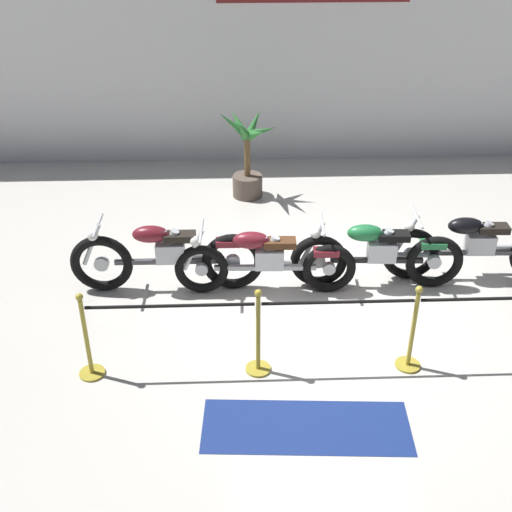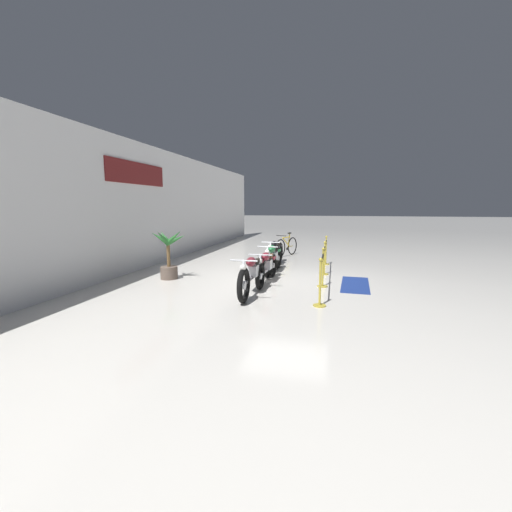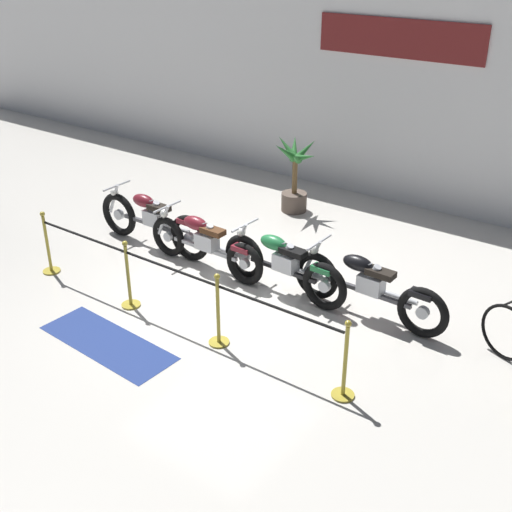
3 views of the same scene
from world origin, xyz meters
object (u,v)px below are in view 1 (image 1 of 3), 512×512
(floor_banner, at_px, (306,427))
(stanchion_mid_left, at_px, (258,344))
(motorcycle_maroon_1, at_px, (265,261))
(stanchion_mid_right, at_px, (411,340))
(motorcycle_green_2, at_px, (376,255))
(motorcycle_maroon_0, at_px, (166,257))
(stanchion_far_left, at_px, (233,322))
(motorcycle_black_3, at_px, (475,247))
(potted_palm_left_of_row, at_px, (247,158))

(floor_banner, bearing_deg, stanchion_mid_left, 120.06)
(motorcycle_maroon_1, height_order, stanchion_mid_right, stanchion_mid_right)
(motorcycle_green_2, distance_m, floor_banner, 2.78)
(motorcycle_maroon_0, xyz_separation_m, stanchion_mid_right, (2.76, -1.65, -0.13))
(stanchion_far_left, relative_size, floor_banner, 2.66)
(motorcycle_green_2, bearing_deg, stanchion_far_left, -138.91)
(motorcycle_green_2, height_order, motorcycle_black_3, same)
(stanchion_mid_left, bearing_deg, floor_banner, -63.24)
(potted_palm_left_of_row, height_order, stanchion_mid_right, potted_palm_left_of_row)
(motorcycle_black_3, height_order, stanchion_mid_left, stanchion_mid_left)
(motorcycle_maroon_0, xyz_separation_m, motorcycle_maroon_1, (1.25, -0.11, -0.03))
(floor_banner, bearing_deg, potted_palm_left_of_row, 97.95)
(potted_palm_left_of_row, distance_m, stanchion_mid_left, 4.44)
(motorcycle_black_3, relative_size, floor_banner, 1.19)
(motorcycle_green_2, height_order, stanchion_mid_right, stanchion_mid_right)
(stanchion_mid_left, distance_m, stanchion_mid_right, 1.66)
(motorcycle_maroon_1, xyz_separation_m, motorcycle_green_2, (1.45, 0.08, 0.01))
(stanchion_far_left, height_order, stanchion_mid_right, same)
(stanchion_mid_right, bearing_deg, motorcycle_maroon_1, 134.54)
(stanchion_mid_right, bearing_deg, floor_banner, -144.48)
(motorcycle_black_3, bearing_deg, stanchion_mid_right, -125.64)
(motorcycle_black_3, distance_m, stanchion_mid_left, 3.41)
(potted_palm_left_of_row, bearing_deg, stanchion_far_left, -93.52)
(stanchion_far_left, distance_m, stanchion_mid_right, 1.94)
(stanchion_mid_left, relative_size, stanchion_mid_right, 1.00)
(motorcycle_green_2, relative_size, stanchion_far_left, 0.41)
(motorcycle_maroon_1, distance_m, stanchion_mid_left, 1.55)
(potted_palm_left_of_row, bearing_deg, motorcycle_green_2, -60.56)
(potted_palm_left_of_row, bearing_deg, motorcycle_black_3, -42.45)
(motorcycle_green_2, bearing_deg, stanchion_mid_right, -87.76)
(motorcycle_maroon_0, distance_m, floor_banner, 2.99)
(potted_palm_left_of_row, bearing_deg, motorcycle_maroon_1, -87.27)
(motorcycle_maroon_1, xyz_separation_m, stanchion_mid_right, (1.51, -1.54, -0.10))
(stanchion_mid_left, relative_size, floor_banner, 0.51)
(motorcycle_maroon_1, distance_m, potted_palm_left_of_row, 2.91)
(motorcycle_green_2, bearing_deg, stanchion_mid_left, -134.52)
(motorcycle_green_2, relative_size, stanchion_mid_right, 2.12)
(motorcycle_maroon_1, distance_m, stanchion_mid_right, 2.16)
(motorcycle_black_3, relative_size, stanchion_far_left, 0.45)
(stanchion_far_left, bearing_deg, stanchion_mid_right, 0.00)
(motorcycle_maroon_0, height_order, motorcycle_maroon_1, motorcycle_maroon_0)
(motorcycle_maroon_0, relative_size, potted_palm_left_of_row, 1.64)
(motorcycle_green_2, height_order, stanchion_mid_left, stanchion_mid_left)
(stanchion_far_left, bearing_deg, motorcycle_maroon_1, 75.04)
(motorcycle_maroon_0, xyz_separation_m, floor_banner, (1.54, -2.52, -0.48))
(potted_palm_left_of_row, xyz_separation_m, stanchion_far_left, (-0.27, -4.43, -0.02))
(motorcycle_maroon_0, distance_m, stanchion_mid_left, 1.99)
(motorcycle_maroon_1, relative_size, stanchion_mid_left, 2.20)
(stanchion_far_left, bearing_deg, motorcycle_green_2, 41.09)
(motorcycle_black_3, distance_m, floor_banner, 3.65)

